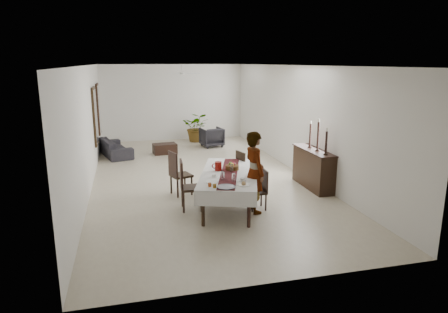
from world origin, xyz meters
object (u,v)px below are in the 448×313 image
dining_table_top (229,174)px  red_pitcher (218,166)px  woman (254,172)px  sideboard_body (313,169)px  sofa (115,147)px

dining_table_top → red_pitcher: 0.34m
woman → sideboard_body: 2.52m
woman → red_pitcher: bearing=35.2°
sideboard_body → sofa: size_ratio=0.82×
dining_table_top → woman: bearing=-28.5°
red_pitcher → woman: bearing=-47.2°
sofa → red_pitcher: bearing=-171.7°
dining_table_top → woman: size_ratio=1.39×
dining_table_top → red_pitcher: size_ratio=12.00×
woman → sideboard_body: bearing=-65.3°
sideboard_body → red_pitcher: bearing=-167.3°
dining_table_top → red_pitcher: (-0.20, 0.23, 0.14)m
dining_table_top → sideboard_body: sideboard_body is taller
woman → sideboard_body: size_ratio=1.10×
dining_table_top → sideboard_body: bearing=36.4°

